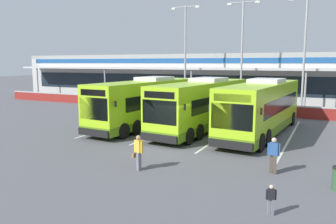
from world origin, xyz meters
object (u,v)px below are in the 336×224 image
(pedestrian_child, at_px, (271,199))
(lamp_post_centre, at_px, (242,49))
(coach_bus_leftmost, at_px, (148,103))
(pedestrian_in_dark_coat, at_px, (274,154))
(coach_bus_centre, at_px, (262,108))
(lamp_post_west, at_px, (185,50))
(pedestrian_with_handbag, at_px, (138,152))
(lamp_post_east, at_px, (305,48))
(coach_bus_left_centre, at_px, (203,105))

(pedestrian_child, height_order, lamp_post_centre, lamp_post_centre)
(coach_bus_leftmost, distance_m, pedestrian_in_dark_coat, 12.96)
(coach_bus_centre, height_order, lamp_post_west, lamp_post_west)
(coach_bus_leftmost, bearing_deg, pedestrian_in_dark_coat, -35.12)
(pedestrian_in_dark_coat, xyz_separation_m, pedestrian_child, (0.58, -4.25, -0.33))
(pedestrian_with_handbag, height_order, pedestrian_child, pedestrian_with_handbag)
(pedestrian_with_handbag, bearing_deg, lamp_post_east, 76.12)
(pedestrian_in_dark_coat, height_order, lamp_post_centre, lamp_post_centre)
(coach_bus_centre, height_order, pedestrian_child, coach_bus_centre)
(pedestrian_with_handbag, distance_m, lamp_post_west, 23.15)
(pedestrian_in_dark_coat, bearing_deg, coach_bus_left_centre, 128.18)
(pedestrian_with_handbag, relative_size, pedestrian_child, 1.61)
(lamp_post_centre, bearing_deg, pedestrian_child, -73.79)
(coach_bus_left_centre, height_order, coach_bus_centre, same)
(pedestrian_in_dark_coat, distance_m, pedestrian_child, 4.30)
(coach_bus_left_centre, xyz_separation_m, pedestrian_in_dark_coat, (6.22, -7.91, -0.91))
(coach_bus_leftmost, distance_m, lamp_post_east, 16.26)
(lamp_post_west, xyz_separation_m, lamp_post_east, (12.17, 0.01, 0.00))
(coach_bus_leftmost, bearing_deg, lamp_post_east, 49.01)
(pedestrian_with_handbag, height_order, lamp_post_west, lamp_post_west)
(pedestrian_in_dark_coat, bearing_deg, lamp_post_west, 123.04)
(coach_bus_leftmost, bearing_deg, lamp_post_west, 99.27)
(lamp_post_east, bearing_deg, coach_bus_centre, -98.81)
(pedestrian_with_handbag, bearing_deg, lamp_post_centre, 91.63)
(lamp_post_west, height_order, lamp_post_east, same)
(coach_bus_left_centre, distance_m, pedestrian_child, 13.98)
(pedestrian_in_dark_coat, relative_size, lamp_post_centre, 0.15)
(lamp_post_centre, bearing_deg, lamp_post_east, 0.49)
(coach_bus_leftmost, xyz_separation_m, lamp_post_east, (10.25, 11.79, 4.50))
(lamp_post_centre, bearing_deg, lamp_post_west, 179.67)
(pedestrian_child, bearing_deg, lamp_post_west, 119.13)
(pedestrian_with_handbag, xyz_separation_m, lamp_post_centre, (-0.61, 21.39, 5.43))
(coach_bus_left_centre, bearing_deg, pedestrian_with_handbag, -86.63)
(pedestrian_with_handbag, xyz_separation_m, lamp_post_east, (5.30, 21.44, 5.43))
(pedestrian_child, xyz_separation_m, lamp_post_west, (-13.08, 23.47, 5.75))
(coach_bus_leftmost, xyz_separation_m, pedestrian_with_handbag, (4.95, -9.64, -0.93))
(coach_bus_leftmost, bearing_deg, coach_bus_centre, 4.83)
(coach_bus_centre, distance_m, lamp_post_west, 15.87)
(pedestrian_child, height_order, lamp_post_west, lamp_post_west)
(coach_bus_centre, relative_size, lamp_post_east, 1.12)
(coach_bus_centre, relative_size, lamp_post_centre, 1.12)
(pedestrian_in_dark_coat, height_order, lamp_post_east, lamp_post_east)
(coach_bus_centre, distance_m, lamp_post_centre, 12.62)
(coach_bus_centre, distance_m, pedestrian_with_handbag, 11.00)
(coach_bus_centre, height_order, lamp_post_east, lamp_post_east)
(pedestrian_in_dark_coat, xyz_separation_m, lamp_post_east, (-0.33, 19.23, 5.42))
(coach_bus_centre, xyz_separation_m, pedestrian_child, (2.62, -12.41, -1.24))
(coach_bus_left_centre, xyz_separation_m, coach_bus_centre, (4.18, 0.25, 0.00))
(coach_bus_centre, relative_size, pedestrian_child, 12.26)
(lamp_post_west, bearing_deg, lamp_post_centre, -0.33)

